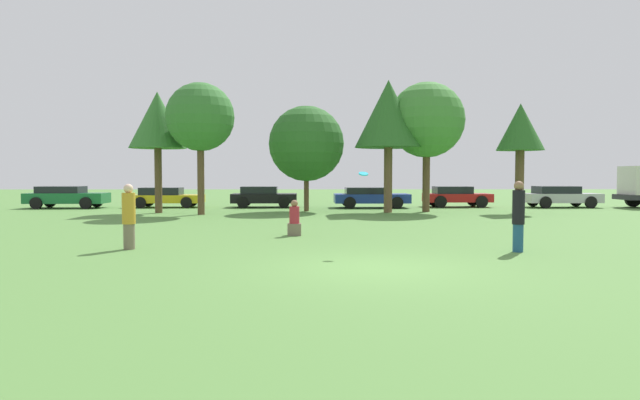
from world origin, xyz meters
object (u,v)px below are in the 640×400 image
object	(u,v)px
parked_car_green	(66,196)
parked_car_blue	(370,197)
tree_3	(388,115)
parked_car_silver	(560,196)
parked_car_yellow	(165,197)
frisbee	(363,174)
tree_2	(306,144)
tree_1	(200,118)
tree_4	(427,120)
person_catcher	(518,215)
person_thrower	(129,216)
parked_car_black	(263,196)
tree_0	(158,121)
parked_car_red	(456,196)
tree_5	(520,129)
bystander_sitting	(294,221)

from	to	relation	value
parked_car_green	parked_car_blue	xyz separation A→B (m)	(17.69, 0.13, -0.03)
tree_3	parked_car_silver	bearing A→B (deg)	21.21
parked_car_yellow	parked_car_silver	size ratio (longest dim) A/B	0.99
frisbee	tree_2	xyz separation A→B (m)	(-1.64, 15.38, 1.60)
tree_1	parked_car_green	distance (m)	11.09
tree_4	person_catcher	bearing A→B (deg)	-92.72
person_thrower	tree_2	world-z (taller)	tree_2
parked_car_black	tree_1	bearing A→B (deg)	-113.61
tree_3	parked_car_black	world-z (taller)	tree_3
tree_0	tree_4	size ratio (longest dim) A/B	0.91
tree_4	parked_car_blue	distance (m)	5.96
frisbee	tree_3	size ratio (longest dim) A/B	0.04
parked_car_silver	tree_3	bearing A→B (deg)	-160.03
parked_car_silver	tree_2	bearing A→B (deg)	-169.01
person_thrower	parked_car_red	size ratio (longest dim) A/B	0.43
parked_car_yellow	tree_5	bearing A→B (deg)	-15.79
parked_car_green	parked_car_red	bearing A→B (deg)	0.87
person_catcher	tree_3	bearing A→B (deg)	-81.17
person_thrower	tree_5	world-z (taller)	tree_5
tree_3	tree_5	distance (m)	6.66
tree_4	parked_car_green	size ratio (longest dim) A/B	1.50
person_thrower	bystander_sitting	distance (m)	5.30
tree_0	parked_car_silver	world-z (taller)	tree_0
tree_3	tree_4	distance (m)	2.13
parked_car_green	parked_car_red	xyz separation A→B (m)	(22.91, 0.85, -0.01)
tree_3	tree_4	bearing A→B (deg)	13.08
parked_car_yellow	parked_car_red	world-z (taller)	parked_car_red
tree_1	tree_4	distance (m)	11.51
tree_5	frisbee	bearing A→B (deg)	-123.25
tree_1	tree_5	distance (m)	15.92
person_catcher	parked_car_yellow	bearing A→B (deg)	-50.01
person_thrower	tree_1	size ratio (longest dim) A/B	0.27
parked_car_black	parked_car_green	bearing A→B (deg)	-177.56
tree_1	parked_car_yellow	xyz separation A→B (m)	(-3.35, 5.94, -4.07)
tree_5	parked_car_blue	size ratio (longest dim) A/B	1.26
parked_car_black	parked_car_yellow	bearing A→B (deg)	179.06
person_thrower	frisbee	xyz separation A→B (m)	(6.07, -0.69, 1.11)
tree_3	parked_car_black	xyz separation A→B (m)	(-6.83, 4.55, -4.35)
person_thrower	bystander_sitting	bearing A→B (deg)	40.65
parked_car_green	parked_car_silver	distance (m)	28.97
parked_car_yellow	bystander_sitting	bearing A→B (deg)	-62.68
parked_car_black	parked_car_red	xyz separation A→B (m)	(11.55, 0.11, 0.01)
bystander_sitting	tree_3	size ratio (longest dim) A/B	0.17
frisbee	bystander_sitting	distance (m)	4.56
tree_5	parked_car_black	bearing A→B (deg)	159.50
parked_car_red	parked_car_silver	xyz separation A→B (m)	(6.05, -0.48, 0.01)
tree_1	parked_car_black	xyz separation A→B (m)	(2.46, 5.97, -4.04)
frisbee	tree_0	world-z (taller)	tree_0
person_catcher	tree_5	bearing A→B (deg)	-107.23
parked_car_green	parked_car_red	size ratio (longest dim) A/B	1.14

